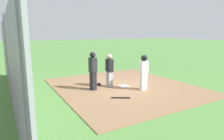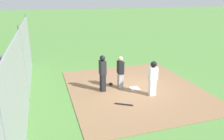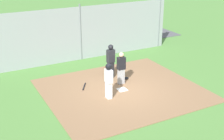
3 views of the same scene
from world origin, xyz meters
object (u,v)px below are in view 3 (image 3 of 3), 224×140
object	(u,v)px
catcher_mask	(126,78)
parked_car_red	(64,33)
baseball_bat	(84,86)
parked_car_dark	(9,41)
home_plate	(122,90)
catcher	(121,68)
runner	(109,79)
umpire	(111,60)

from	to	relation	value
catcher_mask	parked_car_red	distance (m)	8.20
baseball_bat	parked_car_dark	size ratio (longest dim) A/B	0.18
home_plate	catcher	size ratio (longest dim) A/B	0.27
baseball_bat	parked_car_red	bearing A→B (deg)	-161.85
runner	parked_car_dark	distance (m)	9.74
catcher	parked_car_red	world-z (taller)	catcher
umpire	catcher	bearing A→B (deg)	0.16
baseball_bat	catcher_mask	distance (m)	2.30
runner	baseball_bat	distance (m)	1.91
home_plate	catcher	world-z (taller)	catcher
home_plate	runner	size ratio (longest dim) A/B	0.27
catcher	parked_car_red	distance (m)	8.52
home_plate	catcher	xyz separation A→B (m)	(-0.31, -0.66, 0.84)
catcher	parked_car_dark	distance (m)	9.12
umpire	baseball_bat	bearing A→B (deg)	-80.53
home_plate	catcher_mask	size ratio (longest dim) A/B	1.83
umpire	parked_car_red	bearing A→B (deg)	173.11
catcher	baseball_bat	xyz separation A→B (m)	(1.80, -0.48, -0.82)
home_plate	parked_car_dark	size ratio (longest dim) A/B	0.10
home_plate	catcher_mask	xyz separation A→B (m)	(-0.81, -1.00, 0.05)
parked_car_red	runner	bearing A→B (deg)	90.54
umpire	runner	bearing A→B (deg)	-35.35
runner	parked_car_red	distance (m)	9.74
home_plate	baseball_bat	xyz separation A→B (m)	(1.49, -1.14, 0.02)
umpire	parked_car_dark	size ratio (longest dim) A/B	0.41
catcher_mask	parked_car_dark	xyz separation A→B (m)	(4.33, -7.94, 0.52)
catcher	umpire	bearing A→B (deg)	-174.58
home_plate	baseball_bat	bearing A→B (deg)	-37.39
umpire	parked_car_red	world-z (taller)	umpire
umpire	catcher_mask	distance (m)	1.22
runner	home_plate	bearing A→B (deg)	26.91
umpire	parked_car_red	distance (m)	7.60
umpire	parked_car_red	xyz separation A→B (m)	(-0.19, -7.59, -0.36)
umpire	baseball_bat	size ratio (longest dim) A/B	2.26
baseball_bat	umpire	bearing A→B (deg)	136.33
catcher	runner	xyz separation A→B (m)	(1.27, 1.12, 0.10)
catcher	baseball_bat	world-z (taller)	catcher
parked_car_red	catcher_mask	bearing A→B (deg)	101.46
catcher	catcher_mask	bearing A→B (deg)	124.18
umpire	parked_car_dark	distance (m)	8.25
umpire	parked_car_dark	bearing A→B (deg)	-158.51
home_plate	parked_car_dark	distance (m)	9.62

